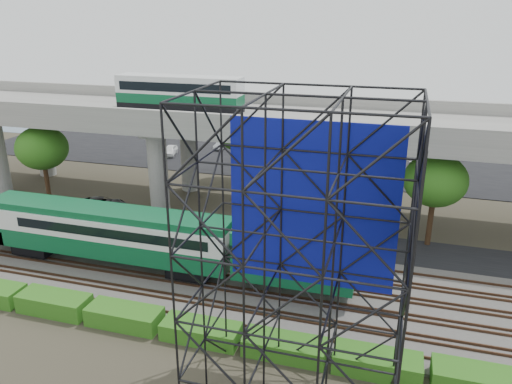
% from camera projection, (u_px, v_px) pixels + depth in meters
% --- Properties ---
extents(ground, '(140.00, 140.00, 0.00)m').
position_uv_depth(ground, '(212.00, 298.00, 33.28)').
color(ground, '#474233').
rests_on(ground, ground).
extents(ballast_bed, '(90.00, 12.00, 0.20)m').
position_uv_depth(ballast_bed, '(222.00, 282.00, 35.05)').
color(ballast_bed, slate).
rests_on(ballast_bed, ground).
extents(service_road, '(90.00, 5.00, 0.08)m').
position_uv_depth(service_road, '(256.00, 234.00, 42.73)').
color(service_road, black).
rests_on(service_road, ground).
extents(parking_lot, '(90.00, 18.00, 0.08)m').
position_uv_depth(parking_lot, '(308.00, 160.00, 63.90)').
color(parking_lot, black).
rests_on(parking_lot, ground).
extents(harbor_water, '(140.00, 40.00, 0.03)m').
position_uv_depth(harbor_water, '(333.00, 125.00, 83.73)').
color(harbor_water, '#41596C').
rests_on(harbor_water, ground).
extents(rail_tracks, '(90.00, 9.52, 0.16)m').
position_uv_depth(rail_tracks, '(222.00, 280.00, 34.98)').
color(rail_tracks, '#472D1E').
rests_on(rail_tracks, ballast_bed).
extents(commuter_train, '(29.30, 3.06, 4.30)m').
position_uv_depth(commuter_train, '(133.00, 234.00, 35.89)').
color(commuter_train, black).
rests_on(commuter_train, rail_tracks).
extents(overpass, '(80.00, 12.00, 12.40)m').
position_uv_depth(overpass, '(266.00, 126.00, 45.06)').
color(overpass, '#9E9B93').
rests_on(overpass, ground).
extents(scaffold_tower, '(9.36, 6.36, 15.00)m').
position_uv_depth(scaffold_tower, '(298.00, 270.00, 21.58)').
color(scaffold_tower, black).
rests_on(scaffold_tower, ground).
extents(hedge_strip, '(34.60, 1.80, 1.20)m').
position_uv_depth(hedge_strip, '(201.00, 331.00, 28.94)').
color(hedge_strip, '#2B6316').
rests_on(hedge_strip, ground).
extents(trees, '(40.94, 16.94, 7.69)m').
position_uv_depth(trees, '(226.00, 151.00, 47.18)').
color(trees, '#382314').
rests_on(trees, ground).
extents(suv, '(5.00, 3.19, 1.29)m').
position_uv_depth(suv, '(102.00, 204.00, 47.38)').
color(suv, black).
rests_on(suv, service_road).
extents(parked_cars, '(36.78, 9.38, 1.26)m').
position_uv_depth(parked_cars, '(312.00, 157.00, 62.98)').
color(parked_cars, white).
rests_on(parked_cars, parking_lot).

